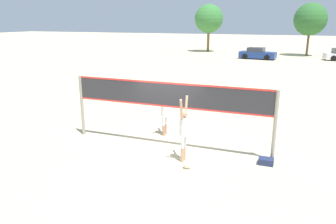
{
  "coord_description": "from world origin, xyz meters",
  "views": [
    {
      "loc": [
        4.12,
        -10.64,
        4.54
      ],
      "look_at": [
        0.0,
        0.0,
        1.33
      ],
      "focal_mm": 35.0,
      "sensor_mm": 36.0,
      "label": 1
    }
  ],
  "objects": [
    {
      "name": "tree_right_cluster",
      "position": [
        5.44,
        36.48,
        4.63
      ],
      "size": [
        4.11,
        4.11,
        6.7
      ],
      "color": "brown",
      "rests_on": "ground_plane"
    },
    {
      "name": "parked_car_mid",
      "position": [
        -0.22,
        30.45,
        0.62
      ],
      "size": [
        4.39,
        2.28,
        1.37
      ],
      "rotation": [
        0.0,
        0.0,
        -0.13
      ],
      "color": "navy",
      "rests_on": "ground_plane"
    },
    {
      "name": "gear_bag",
      "position": [
        3.55,
        -0.31,
        0.1
      ],
      "size": [
        0.48,
        0.35,
        0.21
      ],
      "color": "navy",
      "rests_on": "ground_plane"
    },
    {
      "name": "player_spiker",
      "position": [
        0.94,
        -1.02,
        1.15
      ],
      "size": [
        0.28,
        0.71,
        2.18
      ],
      "rotation": [
        0.0,
        0.0,
        1.57
      ],
      "color": "tan",
      "rests_on": "ground_plane"
    },
    {
      "name": "tree_left_cluster",
      "position": [
        -8.16,
        37.58,
        4.73
      ],
      "size": [
        4.12,
        4.12,
        6.81
      ],
      "color": "brown",
      "rests_on": "ground_plane"
    },
    {
      "name": "ground_plane",
      "position": [
        0.0,
        0.0,
        0.0
      ],
      "size": [
        200.0,
        200.0,
        0.0
      ],
      "primitive_type": "plane",
      "color": "beige"
    },
    {
      "name": "volleyball_net",
      "position": [
        0.0,
        0.0,
        1.74
      ],
      "size": [
        7.55,
        0.12,
        2.42
      ],
      "color": "gray",
      "rests_on": "ground_plane"
    },
    {
      "name": "volleyball",
      "position": [
        1.24,
        -1.53,
        0.12
      ],
      "size": [
        0.24,
        0.24,
        0.24
      ],
      "color": "silver",
      "rests_on": "ground_plane"
    },
    {
      "name": "player_blocker",
      "position": [
        -0.59,
        1.14,
        1.02
      ],
      "size": [
        0.28,
        0.68,
        1.95
      ],
      "rotation": [
        0.0,
        0.0,
        -1.57
      ],
      "color": "tan",
      "rests_on": "ground_plane"
    }
  ]
}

